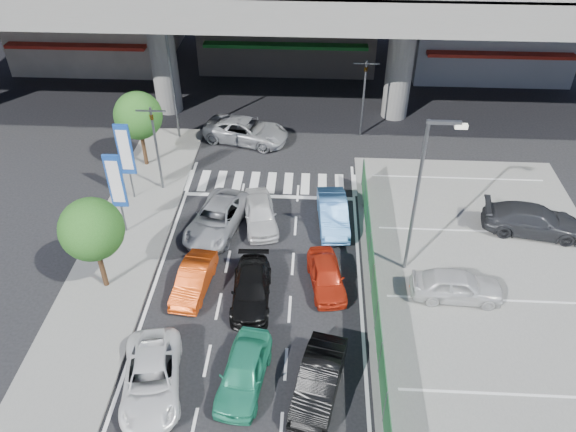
# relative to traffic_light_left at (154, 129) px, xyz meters

# --- Properties ---
(ground) EXTENTS (120.00, 120.00, 0.00)m
(ground) POSITION_rel_traffic_light_left_xyz_m (6.20, -12.00, -3.94)
(ground) COLOR black
(ground) RESTS_ON ground
(parking_lot) EXTENTS (12.00, 28.00, 0.06)m
(parking_lot) POSITION_rel_traffic_light_left_xyz_m (17.20, -10.00, -3.91)
(parking_lot) COLOR slate
(parking_lot) RESTS_ON ground
(sidewalk_left) EXTENTS (4.00, 30.00, 0.12)m
(sidewalk_left) POSITION_rel_traffic_light_left_xyz_m (-0.80, -8.00, -3.88)
(sidewalk_left) COLOR slate
(sidewalk_left) RESTS_ON ground
(fence_run) EXTENTS (0.16, 22.00, 1.80)m
(fence_run) POSITION_rel_traffic_light_left_xyz_m (11.50, -11.00, -3.04)
(fence_run) COLOR #1D562B
(fence_run) RESTS_ON ground
(traffic_light_left) EXTENTS (1.60, 1.24, 5.20)m
(traffic_light_left) POSITION_rel_traffic_light_left_xyz_m (0.00, 0.00, 0.00)
(traffic_light_left) COLOR #595B60
(traffic_light_left) RESTS_ON ground
(traffic_light_right) EXTENTS (1.60, 1.24, 5.20)m
(traffic_light_right) POSITION_rel_traffic_light_left_xyz_m (11.70, 7.00, 0.00)
(traffic_light_right) COLOR #595B60
(traffic_light_right) RESTS_ON ground
(street_lamp_right) EXTENTS (1.65, 0.22, 8.00)m
(street_lamp_right) POSITION_rel_traffic_light_left_xyz_m (13.37, -6.00, 0.83)
(street_lamp_right) COLOR #595B60
(street_lamp_right) RESTS_ON ground
(street_lamp_left) EXTENTS (1.65, 0.22, 8.00)m
(street_lamp_left) POSITION_rel_traffic_light_left_xyz_m (-0.13, 6.00, 0.83)
(street_lamp_left) COLOR #595B60
(street_lamp_left) RESTS_ON ground
(signboard_near) EXTENTS (0.80, 0.14, 4.70)m
(signboard_near) POSITION_rel_traffic_light_left_xyz_m (-1.00, -4.01, -0.87)
(signboard_near) COLOR #595B60
(signboard_near) RESTS_ON ground
(signboard_far) EXTENTS (0.80, 0.14, 4.70)m
(signboard_far) POSITION_rel_traffic_light_left_xyz_m (-1.40, -1.01, -0.87)
(signboard_far) COLOR #595B60
(signboard_far) RESTS_ON ground
(tree_near) EXTENTS (2.80, 2.80, 4.80)m
(tree_near) POSITION_rel_traffic_light_left_xyz_m (-0.80, -8.00, -0.55)
(tree_near) COLOR #382314
(tree_near) RESTS_ON ground
(tree_far) EXTENTS (2.80, 2.80, 4.80)m
(tree_far) POSITION_rel_traffic_light_left_xyz_m (-1.60, 2.50, -0.55)
(tree_far) COLOR #382314
(tree_far) RESTS_ON ground
(sedan_white_mid_left) EXTENTS (2.96, 4.95, 1.29)m
(sedan_white_mid_left) POSITION_rel_traffic_light_left_xyz_m (2.75, -13.43, -3.29)
(sedan_white_mid_left) COLOR white
(sedan_white_mid_left) RESTS_ON ground
(taxi_teal_mid) EXTENTS (2.16, 4.23, 1.38)m
(taxi_teal_mid) POSITION_rel_traffic_light_left_xyz_m (6.23, -12.98, -3.25)
(taxi_teal_mid) COLOR #289671
(taxi_teal_mid) RESTS_ON ground
(hatch_black_mid_right) EXTENTS (2.31, 4.40, 1.38)m
(hatch_black_mid_right) POSITION_rel_traffic_light_left_xyz_m (9.13, -13.20, -3.25)
(hatch_black_mid_right) COLOR black
(hatch_black_mid_right) RESTS_ON ground
(taxi_orange_left) EXTENTS (1.71, 3.84, 1.23)m
(taxi_orange_left) POSITION_rel_traffic_light_left_xyz_m (3.35, -7.96, -3.32)
(taxi_orange_left) COLOR #D23F0D
(taxi_orange_left) RESTS_ON ground
(sedan_black_mid) EXTENTS (1.88, 4.29, 1.23)m
(sedan_black_mid) POSITION_rel_traffic_light_left_xyz_m (6.04, -8.45, -3.32)
(sedan_black_mid) COLOR black
(sedan_black_mid) RESTS_ON ground
(taxi_orange_right) EXTENTS (2.10, 3.88, 1.26)m
(taxi_orange_right) POSITION_rel_traffic_light_left_xyz_m (9.41, -7.39, -3.31)
(taxi_orange_right) COLOR red
(taxi_orange_right) RESTS_ON ground
(wagon_silver_front_left) EXTENTS (3.35, 5.35, 1.38)m
(wagon_silver_front_left) POSITION_rel_traffic_light_left_xyz_m (3.72, -3.49, -3.25)
(wagon_silver_front_left) COLOR gray
(wagon_silver_front_left) RESTS_ON ground
(sedan_white_front_mid) EXTENTS (2.43, 4.30, 1.38)m
(sedan_white_front_mid) POSITION_rel_traffic_light_left_xyz_m (5.91, -2.89, -3.25)
(sedan_white_front_mid) COLOR silver
(sedan_white_front_mid) RESTS_ON ground
(kei_truck_front_right) EXTENTS (1.79, 4.29, 1.38)m
(kei_truck_front_right) POSITION_rel_traffic_light_left_xyz_m (9.75, -2.70, -3.25)
(kei_truck_front_right) COLOR #457FC4
(kei_truck_front_right) RESTS_ON ground
(crossing_wagon_silver) EXTENTS (5.95, 3.84, 1.52)m
(crossing_wagon_silver) POSITION_rel_traffic_light_left_xyz_m (4.21, 5.82, -3.17)
(crossing_wagon_silver) COLOR #919499
(crossing_wagon_silver) RESTS_ON ground
(parked_sedan_white) EXTENTS (4.15, 1.82, 1.39)m
(parked_sedan_white) POSITION_rel_traffic_light_left_xyz_m (15.26, -7.85, -3.18)
(parked_sedan_white) COLOR silver
(parked_sedan_white) RESTS_ON parking_lot
(parked_sedan_dgrey) EXTENTS (5.32, 2.83, 1.47)m
(parked_sedan_dgrey) POSITION_rel_traffic_light_left_xyz_m (20.06, -2.85, -3.14)
(parked_sedan_dgrey) COLOR #2B2C30
(parked_sedan_dgrey) RESTS_ON parking_lot
(traffic_cone) EXTENTS (0.42, 0.42, 0.74)m
(traffic_cone) POSITION_rel_traffic_light_left_xyz_m (13.48, -7.31, -3.51)
(traffic_cone) COLOR red
(traffic_cone) RESTS_ON parking_lot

